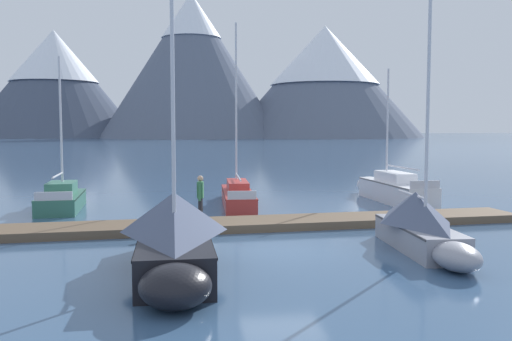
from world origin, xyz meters
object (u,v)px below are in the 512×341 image
at_px(sailboat_second_berth, 174,236).
at_px(sailboat_mid_dock_port, 237,194).
at_px(person_on_dock, 200,195).
at_px(sailboat_mid_dock_starboard, 421,224).
at_px(sailboat_far_berth, 391,189).
at_px(sailboat_nearest_berth, 63,198).

bearing_deg(sailboat_second_berth, sailboat_mid_dock_port, 76.72).
xyz_separation_m(sailboat_mid_dock_port, person_on_dock, (-2.01, -6.30, 0.76)).
xyz_separation_m(sailboat_mid_dock_starboard, sailboat_far_berth, (3.48, 11.28, -0.21)).
bearing_deg(sailboat_far_berth, sailboat_nearest_berth, -178.08).
bearing_deg(sailboat_mid_dock_starboard, sailboat_nearest_berth, 139.75).
relative_size(sailboat_mid_dock_port, sailboat_mid_dock_starboard, 0.99).
bearing_deg(sailboat_second_berth, sailboat_nearest_berth, 113.47).
distance_m(sailboat_second_berth, sailboat_mid_dock_port, 12.67).
bearing_deg(sailboat_nearest_berth, sailboat_mid_dock_port, 1.42).
bearing_deg(sailboat_nearest_berth, sailboat_second_berth, -66.53).
distance_m(sailboat_nearest_berth, sailboat_far_berth, 16.17).
relative_size(sailboat_second_berth, sailboat_mid_dock_port, 0.93).
bearing_deg(person_on_dock, sailboat_far_berth, 33.59).
bearing_deg(sailboat_far_berth, sailboat_mid_dock_port, -177.58).
xyz_separation_m(sailboat_nearest_berth, sailboat_mid_dock_port, (8.17, 0.20, 0.00)).
xyz_separation_m(sailboat_second_berth, sailboat_mid_dock_starboard, (7.42, 1.38, -0.12)).
xyz_separation_m(sailboat_far_berth, person_on_dock, (-10.00, -6.64, 0.64)).
bearing_deg(sailboat_mid_dock_port, sailboat_mid_dock_starboard, -67.59).
distance_m(sailboat_nearest_berth, sailboat_second_berth, 13.22).
height_order(sailboat_second_berth, sailboat_mid_dock_starboard, sailboat_mid_dock_starboard).
distance_m(sailboat_nearest_berth, person_on_dock, 8.70).
distance_m(sailboat_nearest_berth, sailboat_mid_dock_starboard, 16.62).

